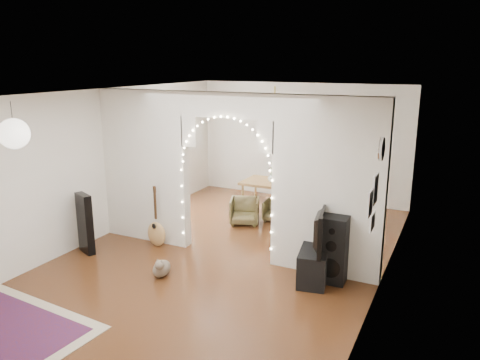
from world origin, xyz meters
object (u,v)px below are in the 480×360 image
at_px(acoustic_guitar, 156,224).
at_px(floor_speaker, 333,250).
at_px(media_console, 315,262).
at_px(bookcase, 305,173).
at_px(dining_chair_left, 244,211).
at_px(dining_table, 272,185).
at_px(dining_chair_right, 276,211).

bearing_deg(acoustic_guitar, floor_speaker, 22.34).
distance_m(media_console, bookcase, 4.02).
relative_size(media_console, dining_chair_left, 1.75).
bearing_deg(dining_table, media_console, -54.47).
distance_m(dining_table, dining_chair_right, 0.54).
bearing_deg(media_console, dining_table, 114.84).
distance_m(acoustic_guitar, bookcase, 4.04).
xyz_separation_m(acoustic_guitar, dining_chair_right, (1.39, 2.17, -0.19)).
height_order(dining_chair_left, dining_chair_right, dining_chair_left).
height_order(acoustic_guitar, dining_chair_right, acoustic_guitar).
xyz_separation_m(floor_speaker, dining_chair_left, (-2.25, 1.74, -0.24)).
height_order(bookcase, dining_chair_right, bookcase).
bearing_deg(media_console, dining_chair_right, 114.34).
bearing_deg(dining_table, dining_chair_right, -49.76).
xyz_separation_m(media_console, dining_table, (-1.65, 2.38, 0.43)).
bearing_deg(media_console, dining_chair_left, 128.84).
bearing_deg(dining_chair_left, dining_chair_right, 20.10).
height_order(dining_table, dining_chair_right, dining_table).
bearing_deg(dining_chair_left, floor_speaker, -58.20).
height_order(media_console, bookcase, bookcase).
distance_m(acoustic_guitar, media_console, 2.87).
xyz_separation_m(media_console, bookcase, (-1.39, 3.75, 0.41)).
relative_size(acoustic_guitar, dining_table, 0.76).
bearing_deg(acoustic_guitar, dining_chair_left, 85.29).
bearing_deg(media_console, acoustic_guitar, 170.16).
distance_m(bookcase, dining_chair_left, 2.13).
bearing_deg(media_console, bookcase, 100.56).
relative_size(floor_speaker, dining_chair_right, 2.14).
bearing_deg(acoustic_guitar, bookcase, 90.94).
xyz_separation_m(dining_table, dining_chair_right, (0.18, -0.21, -0.47)).
relative_size(dining_table, dining_chair_right, 2.57).
xyz_separation_m(acoustic_guitar, dining_chair_left, (0.89, 1.74, -0.14)).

